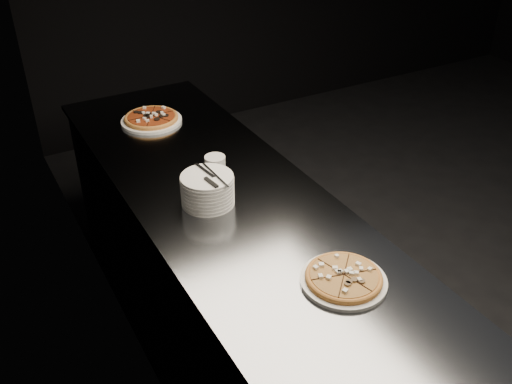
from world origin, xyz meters
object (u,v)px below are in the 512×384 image
pizza_mushroom (344,278)px  plate_stack (208,190)px  ramekin (215,164)px  counter (228,280)px  pizza_tomato (151,119)px  cutlery (210,177)px

pizza_mushroom → plate_stack: size_ratio=1.50×
ramekin → counter: bearing=-102.6°
pizza_tomato → ramekin: size_ratio=3.43×
counter → plate_stack: 0.53m
counter → cutlery: cutlery is taller
pizza_tomato → ramekin: (0.06, -0.62, 0.02)m
counter → ramekin: (0.04, 0.17, 0.50)m
counter → ramekin: ramekin is taller
counter → cutlery: (-0.08, -0.04, 0.59)m
plate_stack → cutlery: 0.07m
pizza_mushroom → pizza_tomato: bearing=94.3°
counter → plate_stack: size_ratio=11.87×
pizza_mushroom → counter: bearing=97.7°
pizza_tomato → cutlery: cutlery is taller
plate_stack → ramekin: plate_stack is taller
pizza_mushroom → cutlery: 0.66m
cutlery → pizza_mushroom: bearing=-82.0°
pizza_mushroom → plate_stack: 0.67m
cutlery → counter: bearing=20.5°
pizza_tomato → cutlery: size_ratio=1.38×
pizza_mushroom → ramekin: 0.84m
counter → cutlery: 0.59m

